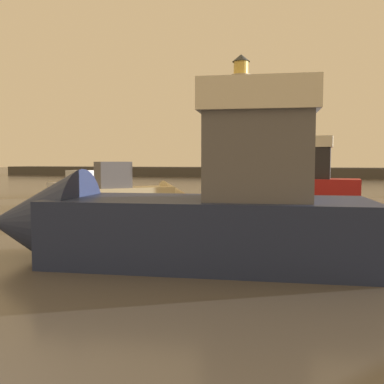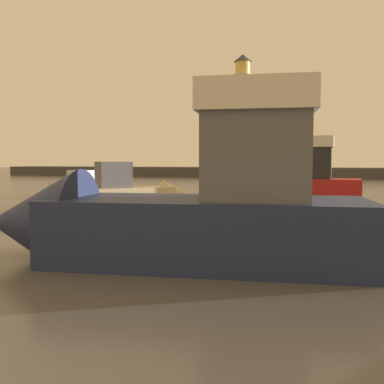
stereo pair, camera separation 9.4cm
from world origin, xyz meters
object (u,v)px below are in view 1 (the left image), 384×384
Objects in this scene: motorboat_1 at (137,192)px; motorboat_5 at (287,182)px; lighthouse at (241,114)px; motorboat_3 at (97,188)px; motorboat_2 at (164,210)px.

motorboat_5 reaches higher than motorboat_1.
lighthouse is 38.48m from motorboat_5.
motorboat_3 is (-5.15, 5.03, -0.17)m from motorboat_1.
motorboat_2 is at bearing -94.88° from motorboat_5.
motorboat_5 is at bearing 2.77° from motorboat_3.
motorboat_5 is (7.18, 5.63, 0.38)m from motorboat_1.
motorboat_2 is (5.73, -11.33, 0.47)m from motorboat_1.
motorboat_2 is at bearing -63.17° from motorboat_1.
lighthouse is at bearing 85.77° from motorboat_3.
motorboat_1 is at bearing -141.90° from motorboat_5.
motorboat_5 is at bearing 85.12° from motorboat_2.
motorboat_2 reaches higher than motorboat_1.
motorboat_2 is at bearing -56.38° from motorboat_3.
motorboat_3 is (-2.74, -37.01, -8.49)m from lighthouse.
motorboat_1 is 0.56× the size of motorboat_2.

